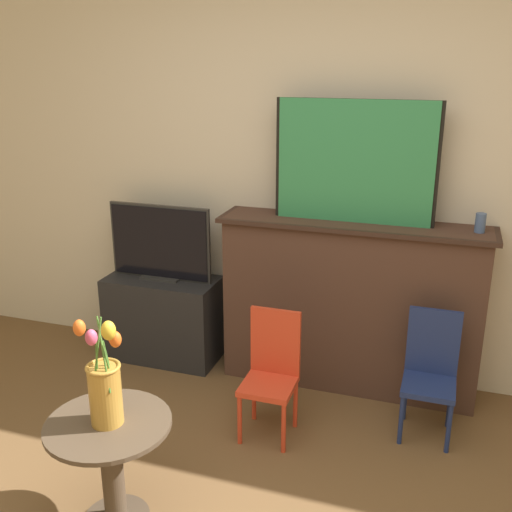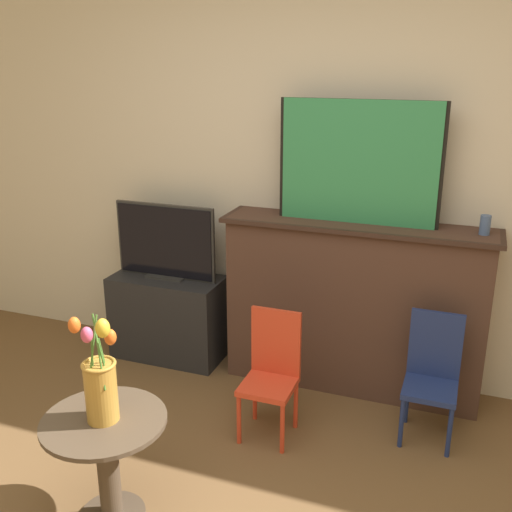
# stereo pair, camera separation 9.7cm
# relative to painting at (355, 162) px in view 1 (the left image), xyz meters

# --- Properties ---
(wall_back) EXTENTS (8.00, 0.06, 2.70)m
(wall_back) POSITION_rel_painting_xyz_m (-0.19, 0.18, -0.01)
(wall_back) COLOR beige
(wall_back) RESTS_ON ground
(fireplace_mantel) EXTENTS (1.55, 0.35, 1.03)m
(fireplace_mantel) POSITION_rel_painting_xyz_m (0.02, -0.01, -0.84)
(fireplace_mantel) COLOR #4C3328
(fireplace_mantel) RESTS_ON ground
(painting) EXTENTS (0.90, 0.03, 0.68)m
(painting) POSITION_rel_painting_xyz_m (0.00, 0.00, 0.00)
(painting) COLOR black
(painting) RESTS_ON fireplace_mantel
(mantel_candle) EXTENTS (0.05, 0.05, 0.10)m
(mantel_candle) POSITION_rel_painting_xyz_m (0.68, -0.01, -0.29)
(mantel_candle) COLOR #4C6699
(mantel_candle) RESTS_ON fireplace_mantel
(tv_stand) EXTENTS (0.73, 0.36, 0.56)m
(tv_stand) POSITION_rel_painting_xyz_m (-1.20, -0.05, -1.09)
(tv_stand) COLOR #232326
(tv_stand) RESTS_ON ground
(tv_monitor) EXTENTS (0.68, 0.12, 0.48)m
(tv_monitor) POSITION_rel_painting_xyz_m (-1.20, -0.04, -0.57)
(tv_monitor) COLOR #2D2D2D
(tv_monitor) RESTS_ON tv_stand
(chair_red) EXTENTS (0.27, 0.27, 0.68)m
(chair_red) POSITION_rel_painting_xyz_m (-0.28, -0.62, -1.00)
(chair_red) COLOR red
(chair_red) RESTS_ON ground
(chair_blue) EXTENTS (0.27, 0.27, 0.68)m
(chair_blue) POSITION_rel_painting_xyz_m (0.51, -0.36, -1.00)
(chair_blue) COLOR navy
(chair_blue) RESTS_ON ground
(side_table) EXTENTS (0.52, 0.52, 0.50)m
(side_table) POSITION_rel_painting_xyz_m (-0.72, -1.48, -1.04)
(side_table) COLOR #4C3D2D
(side_table) RESTS_ON ground
(vase_tulips) EXTENTS (0.18, 0.18, 0.50)m
(vase_tulips) POSITION_rel_painting_xyz_m (-0.72, -1.48, -0.69)
(vase_tulips) COLOR #B78433
(vase_tulips) RESTS_ON side_table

